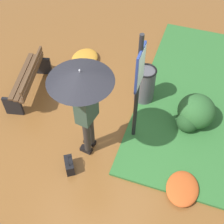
{
  "coord_description": "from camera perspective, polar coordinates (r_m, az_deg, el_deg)",
  "views": [
    {
      "loc": [
        2.74,
        1.27,
        4.74
      ],
      "look_at": [
        -0.41,
        0.19,
        0.85
      ],
      "focal_mm": 48.91,
      "sensor_mm": 36.0,
      "label": 1
    }
  ],
  "objects": [
    {
      "name": "person_with_umbrella",
      "position": [
        4.47,
        -5.43,
        3.71
      ],
      "size": [
        0.96,
        0.96,
        2.04
      ],
      "color": "#2D2823",
      "rests_on": "ground_plane"
    },
    {
      "name": "info_sign_post",
      "position": [
        4.8,
        5.0,
        5.87
      ],
      "size": [
        0.44,
        0.07,
        2.3
      ],
      "color": "black",
      "rests_on": "ground_plane"
    },
    {
      "name": "ground_plane",
      "position": [
        5.62,
        -3.23,
        -8.2
      ],
      "size": [
        18.0,
        18.0,
        0.0
      ],
      "primitive_type": "plane",
      "color": "brown"
    },
    {
      "name": "trash_bin",
      "position": [
        6.21,
        6.15,
        5.01
      ],
      "size": [
        0.42,
        0.42,
        0.83
      ],
      "color": "#4C4C51",
      "rests_on": "ground_plane"
    },
    {
      "name": "shrub_cluster",
      "position": [
        6.04,
        15.2,
        -0.19
      ],
      "size": [
        0.79,
        0.72,
        0.65
      ],
      "color": "#285628",
      "rests_on": "ground_plane"
    },
    {
      "name": "handbag",
      "position": [
        5.41,
        -7.98,
        -9.8
      ],
      "size": [
        0.33,
        0.28,
        0.37
      ],
      "color": "black",
      "rests_on": "ground_plane"
    },
    {
      "name": "leaf_pile_near_person",
      "position": [
        7.36,
        -5.13,
        9.95
      ],
      "size": [
        0.75,
        0.6,
        0.17
      ],
      "color": "#C68428",
      "rests_on": "ground_plane"
    },
    {
      "name": "leaf_pile_by_bench",
      "position": [
        5.34,
        13.02,
        -13.75
      ],
      "size": [
        0.67,
        0.54,
        0.15
      ],
      "color": "#B74C1E",
      "rests_on": "ground_plane"
    },
    {
      "name": "park_bench",
      "position": [
        6.56,
        -15.27,
        5.99
      ],
      "size": [
        1.41,
        0.66,
        0.75
      ],
      "color": "black",
      "rests_on": "ground_plane"
    }
  ]
}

